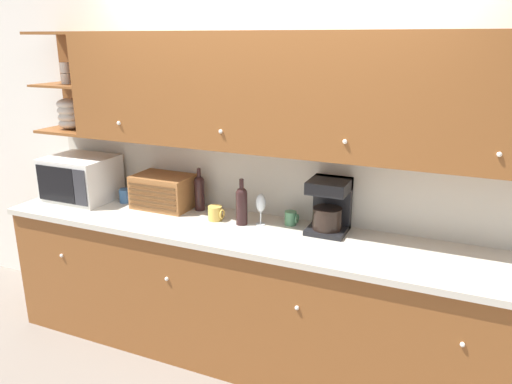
{
  "coord_description": "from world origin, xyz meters",
  "views": [
    {
      "loc": [
        1.25,
        -3.04,
        2.13
      ],
      "look_at": [
        0.0,
        -0.22,
        1.17
      ],
      "focal_mm": 35.0,
      "sensor_mm": 36.0,
      "label": 1
    }
  ],
  "objects_px": {
    "second_wine_bottle": "(199,191)",
    "coffee_maker": "(329,205)",
    "mug_blue_second": "(126,196)",
    "mug": "(291,218)",
    "wine_glass": "(261,204)",
    "mug_patterned_third": "(215,213)",
    "microwave": "(81,178)",
    "wine_bottle": "(242,204)",
    "bread_box": "(164,191)"
  },
  "relations": [
    {
      "from": "mug_patterned_third",
      "to": "bread_box",
      "type": "bearing_deg",
      "value": 169.18
    },
    {
      "from": "bread_box",
      "to": "wine_bottle",
      "type": "xyz_separation_m",
      "value": [
        0.67,
        -0.09,
        0.02
      ]
    },
    {
      "from": "mug_patterned_third",
      "to": "wine_bottle",
      "type": "distance_m",
      "value": 0.21
    },
    {
      "from": "mug_blue_second",
      "to": "wine_bottle",
      "type": "distance_m",
      "value": 1.0
    },
    {
      "from": "bread_box",
      "to": "second_wine_bottle",
      "type": "height_order",
      "value": "second_wine_bottle"
    },
    {
      "from": "second_wine_bottle",
      "to": "wine_bottle",
      "type": "distance_m",
      "value": 0.42
    },
    {
      "from": "bread_box",
      "to": "mug_patterned_third",
      "type": "distance_m",
      "value": 0.49
    },
    {
      "from": "mug_patterned_third",
      "to": "microwave",
      "type": "bearing_deg",
      "value": -179.96
    },
    {
      "from": "microwave",
      "to": "mug_patterned_third",
      "type": "height_order",
      "value": "microwave"
    },
    {
      "from": "second_wine_bottle",
      "to": "microwave",
      "type": "bearing_deg",
      "value": -171.52
    },
    {
      "from": "microwave",
      "to": "mug",
      "type": "bearing_deg",
      "value": 4.34
    },
    {
      "from": "bread_box",
      "to": "second_wine_bottle",
      "type": "distance_m",
      "value": 0.28
    },
    {
      "from": "coffee_maker",
      "to": "mug_blue_second",
      "type": "bearing_deg",
      "value": -178.06
    },
    {
      "from": "microwave",
      "to": "mug",
      "type": "relative_size",
      "value": 5.28
    },
    {
      "from": "second_wine_bottle",
      "to": "coffee_maker",
      "type": "height_order",
      "value": "coffee_maker"
    },
    {
      "from": "coffee_maker",
      "to": "second_wine_bottle",
      "type": "bearing_deg",
      "value": 178.78
    },
    {
      "from": "second_wine_bottle",
      "to": "wine_glass",
      "type": "xyz_separation_m",
      "value": [
        0.51,
        -0.09,
        0.0
      ]
    },
    {
      "from": "mug_blue_second",
      "to": "wine_glass",
      "type": "bearing_deg",
      "value": -1.1
    },
    {
      "from": "wine_bottle",
      "to": "wine_glass",
      "type": "relative_size",
      "value": 1.48
    },
    {
      "from": "mug_blue_second",
      "to": "second_wine_bottle",
      "type": "height_order",
      "value": "second_wine_bottle"
    },
    {
      "from": "wine_bottle",
      "to": "second_wine_bottle",
      "type": "bearing_deg",
      "value": 160.96
    },
    {
      "from": "microwave",
      "to": "wine_bottle",
      "type": "height_order",
      "value": "microwave"
    },
    {
      "from": "wine_bottle",
      "to": "wine_glass",
      "type": "height_order",
      "value": "wine_bottle"
    },
    {
      "from": "bread_box",
      "to": "mug_patterned_third",
      "type": "height_order",
      "value": "bread_box"
    },
    {
      "from": "microwave",
      "to": "wine_bottle",
      "type": "bearing_deg",
      "value": 0.18
    },
    {
      "from": "mug_blue_second",
      "to": "second_wine_bottle",
      "type": "relative_size",
      "value": 0.33
    },
    {
      "from": "mug_blue_second",
      "to": "coffee_maker",
      "type": "relative_size",
      "value": 0.29
    },
    {
      "from": "mug_patterned_third",
      "to": "wine_bottle",
      "type": "relative_size",
      "value": 0.34
    },
    {
      "from": "wine_bottle",
      "to": "wine_glass",
      "type": "xyz_separation_m",
      "value": [
        0.12,
        0.04,
        0.0
      ]
    },
    {
      "from": "microwave",
      "to": "mug_patterned_third",
      "type": "relative_size",
      "value": 4.54
    },
    {
      "from": "mug_patterned_third",
      "to": "mug",
      "type": "xyz_separation_m",
      "value": [
        0.5,
        0.12,
        -0.0
      ]
    },
    {
      "from": "microwave",
      "to": "wine_glass",
      "type": "bearing_deg",
      "value": 1.84
    },
    {
      "from": "microwave",
      "to": "bread_box",
      "type": "bearing_deg",
      "value": 7.66
    },
    {
      "from": "mug_blue_second",
      "to": "bread_box",
      "type": "distance_m",
      "value": 0.33
    },
    {
      "from": "mug_blue_second",
      "to": "mug_patterned_third",
      "type": "bearing_deg",
      "value": -4.84
    },
    {
      "from": "mug_patterned_third",
      "to": "wine_bottle",
      "type": "height_order",
      "value": "wine_bottle"
    },
    {
      "from": "mug_patterned_third",
      "to": "mug",
      "type": "bearing_deg",
      "value": 14.04
    },
    {
      "from": "second_wine_bottle",
      "to": "mug",
      "type": "distance_m",
      "value": 0.71
    },
    {
      "from": "mug_patterned_third",
      "to": "coffee_maker",
      "type": "xyz_separation_m",
      "value": [
        0.75,
        0.12,
        0.12
      ]
    },
    {
      "from": "bread_box",
      "to": "mug_patterned_third",
      "type": "xyz_separation_m",
      "value": [
        0.47,
        -0.09,
        -0.07
      ]
    },
    {
      "from": "mug_patterned_third",
      "to": "mug",
      "type": "height_order",
      "value": "mug_patterned_third"
    },
    {
      "from": "bread_box",
      "to": "second_wine_bottle",
      "type": "bearing_deg",
      "value": 10.52
    },
    {
      "from": "mug_blue_second",
      "to": "mug",
      "type": "height_order",
      "value": "mug_blue_second"
    },
    {
      "from": "second_wine_bottle",
      "to": "coffee_maker",
      "type": "bearing_deg",
      "value": -1.22
    },
    {
      "from": "microwave",
      "to": "mug_blue_second",
      "type": "relative_size",
      "value": 4.82
    },
    {
      "from": "mug_blue_second",
      "to": "mug",
      "type": "distance_m",
      "value": 1.3
    },
    {
      "from": "microwave",
      "to": "mug",
      "type": "height_order",
      "value": "microwave"
    },
    {
      "from": "mug_patterned_third",
      "to": "wine_glass",
      "type": "bearing_deg",
      "value": 8.43
    },
    {
      "from": "mug_patterned_third",
      "to": "wine_glass",
      "type": "xyz_separation_m",
      "value": [
        0.31,
        0.05,
        0.09
      ]
    },
    {
      "from": "coffee_maker",
      "to": "microwave",
      "type": "bearing_deg",
      "value": -176.36
    }
  ]
}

